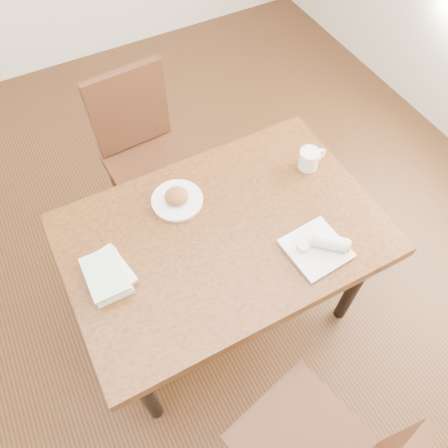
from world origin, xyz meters
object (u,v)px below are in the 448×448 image
plate_scone (177,199)px  plate_burrito (321,247)px  book_stack (107,274)px  chair_far (144,148)px  coffee_mug (310,158)px  table (224,242)px

plate_scone → plate_burrito: bearing=-50.1°
plate_scone → book_stack: 0.42m
plate_scone → book_stack: size_ratio=0.97×
chair_far → plate_burrito: bearing=-70.8°
book_stack → plate_scone: bearing=28.6°
coffee_mug → plate_burrito: 0.43m
plate_burrito → book_stack: bearing=160.8°
table → plate_burrito: bearing=-40.9°
coffee_mug → chair_far: bearing=131.4°
chair_far → book_stack: (-0.41, -0.75, 0.23)m
chair_far → book_stack: chair_far is taller
chair_far → plate_burrito: (0.35, -1.02, 0.22)m
plate_scone → chair_far: bearing=86.1°
chair_far → plate_scone: chair_far is taller
coffee_mug → plate_burrito: coffee_mug is taller
plate_scone → plate_burrito: size_ratio=0.92×
table → book_stack: (-0.48, 0.02, 0.11)m
table → plate_burrito: (0.29, -0.25, 0.10)m
plate_burrito → table: bearing=139.1°
plate_scone → coffee_mug: 0.60m
book_stack → chair_far: bearing=61.4°
table → plate_scone: 0.26m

